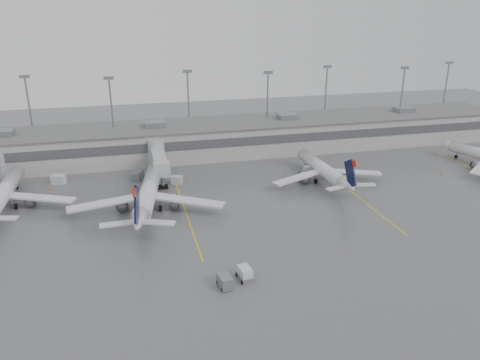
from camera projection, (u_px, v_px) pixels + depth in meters
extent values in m
plane|color=#535356|center=(320.00, 260.00, 71.42)|extent=(260.00, 260.00, 0.00)
cube|color=#9B9B97|center=(233.00, 137.00, 122.67)|extent=(150.00, 16.00, 8.00)
cube|color=#47474C|center=(240.00, 142.00, 115.01)|extent=(150.00, 0.15, 2.20)
cube|color=#606060|center=(233.00, 122.00, 121.25)|extent=(152.00, 17.00, 0.30)
cube|color=slate|center=(2.00, 133.00, 108.34)|extent=(5.00, 4.00, 1.30)
cube|color=slate|center=(404.00, 110.00, 132.48)|extent=(5.00, 4.00, 1.30)
cylinder|color=gray|center=(31.00, 118.00, 117.69)|extent=(0.44, 0.44, 20.00)
cube|color=slate|center=(24.00, 77.00, 114.12)|extent=(2.40, 0.50, 0.80)
cylinder|color=gray|center=(113.00, 120.00, 115.48)|extent=(0.44, 0.44, 20.00)
cube|color=slate|center=(109.00, 78.00, 111.91)|extent=(2.40, 0.50, 0.80)
cylinder|color=gray|center=(189.00, 109.00, 126.89)|extent=(0.44, 0.44, 20.00)
cube|color=slate|center=(187.00, 71.00, 123.32)|extent=(2.40, 0.50, 0.80)
cylinder|color=gray|center=(267.00, 111.00, 124.68)|extent=(0.44, 0.44, 20.00)
cube|color=slate|center=(268.00, 72.00, 121.10)|extent=(2.40, 0.50, 0.80)
cylinder|color=gray|center=(325.00, 102.00, 136.09)|extent=(0.44, 0.44, 20.00)
cube|color=slate|center=(327.00, 67.00, 132.51)|extent=(2.40, 0.50, 0.80)
cylinder|color=gray|center=(401.00, 104.00, 133.88)|extent=(0.44, 0.44, 20.00)
cube|color=slate|center=(405.00, 68.00, 130.30)|extent=(2.40, 0.50, 0.80)
cylinder|color=gray|center=(444.00, 96.00, 145.29)|extent=(0.44, 0.44, 20.00)
cube|color=slate|center=(449.00, 63.00, 141.71)|extent=(2.40, 0.50, 0.80)
cylinder|color=#A4A7A9|center=(157.00, 154.00, 110.87)|extent=(4.00, 4.00, 7.00)
cube|color=#A4A7A9|center=(159.00, 159.00, 104.69)|extent=(2.80, 13.00, 2.60)
cube|color=#A4A7A9|center=(162.00, 169.00, 97.88)|extent=(3.40, 2.40, 3.00)
cylinder|color=gray|center=(163.00, 182.00, 98.90)|extent=(0.70, 0.70, 2.80)
cube|color=black|center=(163.00, 187.00, 99.27)|extent=(2.20, 1.20, 0.70)
cube|color=yellow|center=(185.00, 209.00, 89.18)|extent=(0.25, 40.00, 0.01)
cube|color=yellow|center=(352.00, 192.00, 97.23)|extent=(0.25, 40.00, 0.01)
cylinder|color=silver|center=(4.00, 191.00, 89.73)|extent=(3.76, 22.12, 3.00)
cone|color=silver|center=(19.00, 171.00, 101.09)|extent=(3.10, 2.91, 3.00)
cube|color=silver|center=(41.00, 198.00, 88.83)|extent=(13.12, 6.89, 0.35)
cylinder|color=black|center=(17.00, 187.00, 98.87)|extent=(0.38, 0.91, 0.90)
cylinder|color=black|center=(16.00, 206.00, 89.17)|extent=(0.49, 1.12, 1.10)
cylinder|color=silver|center=(149.00, 191.00, 89.19)|extent=(7.27, 23.80, 3.22)
cone|color=silver|center=(155.00, 169.00, 101.61)|extent=(3.69, 3.52, 3.22)
cone|color=silver|center=(139.00, 222.00, 75.71)|extent=(4.10, 5.84, 3.22)
cube|color=silver|center=(106.00, 203.00, 86.17)|extent=(14.20, 4.70, 0.38)
cube|color=silver|center=(188.00, 201.00, 87.20)|extent=(13.62, 9.01, 0.38)
cube|color=black|center=(137.00, 205.00, 74.12)|extent=(1.37, 6.01, 7.02)
cube|color=#A8200C|center=(134.00, 192.00, 71.84)|extent=(0.69, 2.19, 2.04)
cylinder|color=black|center=(154.00, 186.00, 99.17)|extent=(0.54, 1.02, 0.97)
cylinder|color=black|center=(136.00, 209.00, 87.95)|extent=(0.68, 1.25, 1.18)
cylinder|color=black|center=(160.00, 208.00, 88.26)|extent=(0.68, 1.25, 1.18)
cylinder|color=silver|center=(321.00, 168.00, 103.50)|extent=(3.40, 20.60, 2.80)
cone|color=silver|center=(301.00, 153.00, 113.92)|extent=(2.87, 2.69, 2.80)
cone|color=silver|center=(348.00, 186.00, 92.19)|extent=(2.93, 4.74, 2.80)
cube|color=silver|center=(298.00, 178.00, 99.73)|extent=(12.24, 6.37, 0.33)
cube|color=silver|center=(353.00, 172.00, 103.08)|extent=(12.32, 5.74, 0.33)
cube|color=black|center=(350.00, 173.00, 90.82)|extent=(0.43, 5.26, 6.10)
cube|color=#A8200C|center=(355.00, 164.00, 88.88)|extent=(0.34, 1.89, 1.77)
cylinder|color=black|center=(305.00, 166.00, 111.90)|extent=(0.35, 0.85, 0.84)
cylinder|color=black|center=(316.00, 181.00, 102.12)|extent=(0.45, 1.04, 1.03)
cylinder|color=black|center=(332.00, 179.00, 103.12)|extent=(0.45, 1.04, 1.03)
cone|color=silver|center=(447.00, 145.00, 120.68)|extent=(3.40, 3.28, 2.74)
cylinder|color=black|center=(456.00, 156.00, 119.04)|extent=(0.56, 0.88, 0.82)
cube|color=silver|center=(245.00, 273.00, 66.17)|extent=(1.88, 2.67, 1.86)
cube|color=slate|center=(245.00, 277.00, 66.37)|extent=(2.14, 3.11, 0.72)
cylinder|color=black|center=(237.00, 275.00, 67.01)|extent=(0.31, 0.61, 0.58)
cylinder|color=black|center=(247.00, 272.00, 67.59)|extent=(0.31, 0.61, 0.58)
cylinder|color=black|center=(242.00, 282.00, 65.21)|extent=(0.31, 0.61, 0.58)
cylinder|color=black|center=(253.00, 280.00, 65.79)|extent=(0.31, 0.61, 0.58)
cube|color=slate|center=(225.00, 281.00, 64.35)|extent=(1.94, 2.95, 1.67)
cylinder|color=black|center=(218.00, 282.00, 65.19)|extent=(0.29, 0.58, 0.55)
cylinder|color=black|center=(232.00, 288.00, 63.97)|extent=(0.29, 0.58, 0.55)
cube|color=silver|center=(58.00, 179.00, 101.85)|extent=(3.19, 2.67, 1.93)
cube|color=silver|center=(177.00, 180.00, 101.84)|extent=(2.81, 2.34, 1.70)
cube|color=silver|center=(310.00, 170.00, 107.53)|extent=(2.84, 2.03, 1.91)
cube|color=slate|center=(137.00, 175.00, 104.09)|extent=(3.02, 3.69, 1.99)
cone|color=orange|center=(50.00, 188.00, 98.65)|extent=(0.42, 0.42, 0.67)
cone|color=orange|center=(188.00, 179.00, 103.62)|extent=(0.45, 0.45, 0.72)
cone|color=orange|center=(327.00, 171.00, 108.86)|extent=(0.46, 0.46, 0.73)
cone|color=orange|center=(441.00, 172.00, 107.89)|extent=(0.47, 0.47, 0.75)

